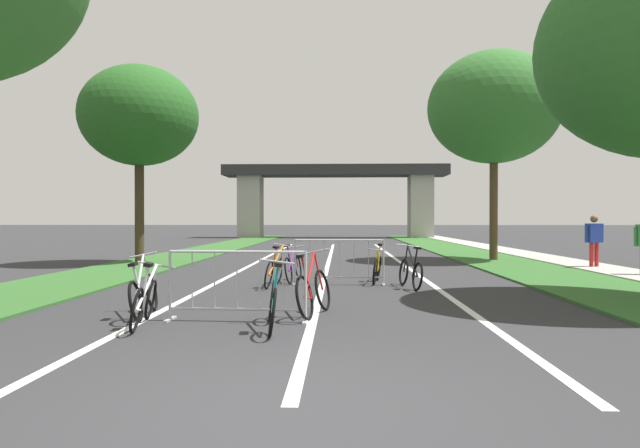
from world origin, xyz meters
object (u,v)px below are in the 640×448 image
tree_left_oak_near (139,116)px  bicycle_silver_6 (143,294)px  crowd_barrier_second (339,263)px  bicycle_teal_1 (273,303)px  bicycle_yellow_5 (377,268)px  bicycle_black_7 (411,272)px  bicycle_white_3 (145,301)px  bicycle_red_0 (314,291)px  crowd_barrier_nearest (237,287)px  bicycle_purple_2 (293,267)px  pedestrian_in_red_jacket (594,236)px  bicycle_orange_4 (275,270)px  tree_right_pine_far (494,108)px

tree_left_oak_near → bicycle_silver_6: 11.81m
crowd_barrier_second → bicycle_teal_1: bearing=-99.7°
bicycle_yellow_5 → crowd_barrier_second: bearing=35.8°
bicycle_black_7 → bicycle_white_3: bearing=-142.9°
tree_left_oak_near → bicycle_black_7: bearing=-37.5°
tree_left_oak_near → bicycle_red_0: bearing=-57.4°
bicycle_white_3 → bicycle_yellow_5: size_ratio=1.01×
crowd_barrier_nearest → bicycle_purple_2: bearing=85.8°
bicycle_red_0 → bicycle_purple_2: (-0.72, 4.71, -0.02)m
bicycle_white_3 → pedestrian_in_red_jacket: (10.46, 9.46, 0.64)m
bicycle_black_7 → bicycle_purple_2: bearing=147.5°
pedestrian_in_red_jacket → bicycle_yellow_5: bearing=-164.0°
tree_left_oak_near → bicycle_silver_6: size_ratio=3.91×
bicycle_orange_4 → bicycle_teal_1: bearing=-77.2°
bicycle_orange_4 → bicycle_purple_2: bearing=77.6°
bicycle_teal_1 → bicycle_orange_4: 4.92m
bicycle_red_0 → bicycle_teal_1: (-0.50, -1.15, -0.02)m
bicycle_red_0 → tree_left_oak_near: bearing=136.9°
tree_right_pine_far → bicycle_black_7: bearing=-116.3°
crowd_barrier_second → bicycle_orange_4: bearing=-165.7°
bicycle_black_7 → crowd_barrier_second: bearing=151.5°
bicycle_yellow_5 → pedestrian_in_red_jacket: pedestrian_in_red_jacket is taller
bicycle_yellow_5 → pedestrian_in_red_jacket: size_ratio=0.98×
crowd_barrier_nearest → crowd_barrier_second: 4.90m
tree_left_oak_near → bicycle_red_0: (6.40, -9.99, -4.62)m
crowd_barrier_nearest → tree_left_oak_near: bearing=116.6°
crowd_barrier_second → bicycle_yellow_5: (0.91, 0.46, -0.17)m
tree_right_pine_far → pedestrian_in_red_jacket: bearing=-56.8°
tree_right_pine_far → bicycle_yellow_5: bearing=-123.3°
crowd_barrier_nearest → pedestrian_in_red_jacket: 12.92m
bicycle_teal_1 → bicycle_yellow_5: bearing=65.2°
crowd_barrier_nearest → bicycle_silver_6: (-1.53, 0.36, -0.16)m
bicycle_red_0 → pedestrian_in_red_jacket: bearing=60.4°
bicycle_black_7 → pedestrian_in_red_jacket: size_ratio=1.01×
bicycle_yellow_5 → tree_left_oak_near: bearing=-26.3°
bicycle_purple_2 → bicycle_orange_4: (-0.33, -0.97, 0.00)m
tree_right_pine_far → crowd_barrier_second: 10.71m
crowd_barrier_second → bicycle_purple_2: (-1.11, 0.60, -0.15)m
bicycle_red_0 → bicycle_black_7: size_ratio=1.00×
bicycle_yellow_5 → pedestrian_in_red_jacket: (6.82, 3.89, 0.65)m
bicycle_orange_4 → pedestrian_in_red_jacket: bearing=33.7°
bicycle_yellow_5 → bicycle_black_7: (0.67, -1.00, 0.00)m
tree_left_oak_near → bicycle_purple_2: bearing=-42.9°
tree_right_pine_far → bicycle_orange_4: (-7.04, -7.98, -5.19)m
bicycle_purple_2 → bicycle_white_3: (-1.61, -5.71, -0.01)m
tree_right_pine_far → bicycle_silver_6: bearing=-125.9°
bicycle_red_0 → bicycle_yellow_5: bicycle_red_0 is taller
bicycle_red_0 → pedestrian_in_red_jacket: (8.12, 8.47, 0.61)m
bicycle_teal_1 → bicycle_black_7: bearing=55.0°
bicycle_purple_2 → bicycle_silver_6: 5.27m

